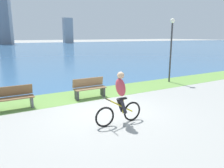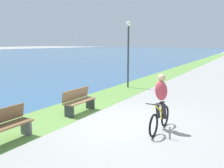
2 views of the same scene
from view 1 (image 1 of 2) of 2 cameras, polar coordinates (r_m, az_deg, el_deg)
The scene contains 7 objects.
ground_plane at distance 8.01m, azimuth -1.41°, elevation -7.60°, with size 300.00×300.00×0.00m, color #9E9E99.
grass_strip_bayside at distance 10.32m, azimuth -8.54°, elevation -3.04°, with size 120.00×2.13×0.01m, color #6B9947.
bay_water_surface at distance 53.44m, azimuth -26.41°, elevation 8.42°, with size 300.00×85.82×0.00m, color #386693.
cyclist_lead at distance 6.78m, azimuth 2.16°, elevation -3.92°, with size 1.69×0.52×1.70m.
bench_near_path at distance 9.84m, azimuth -6.03°, elevation -1.06°, with size 1.50×0.47×0.90m.
bench_far_along_path at distance 9.07m, azimuth -24.89°, elevation -3.39°, with size 1.50×0.47×0.90m.
lamppost_tall at distance 13.47m, azimuth 15.57°, elevation 11.02°, with size 0.28×0.28×3.79m.
Camera 1 is at (-3.59, -6.60, 2.78)m, focal length 34.26 mm.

